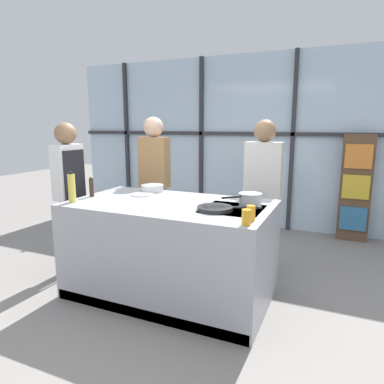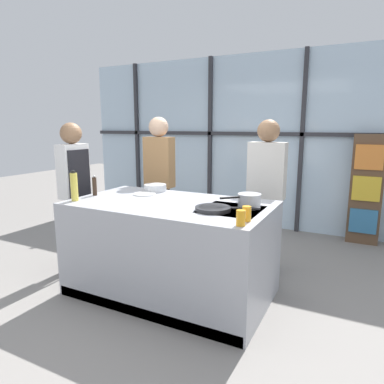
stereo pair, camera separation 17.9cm
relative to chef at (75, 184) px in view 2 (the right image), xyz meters
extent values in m
plane|color=gray|center=(1.31, -0.06, -1.00)|extent=(18.00, 18.00, 0.00)
cube|color=silver|center=(1.31, 2.67, 0.40)|extent=(6.40, 0.04, 2.80)
cube|color=#2D2D33|center=(1.31, 2.62, 0.54)|extent=(6.40, 0.06, 0.06)
cube|color=#2D2D33|center=(-0.99, 2.62, 0.40)|extent=(0.06, 0.06, 2.80)
cube|color=#2D2D33|center=(0.54, 2.62, 0.40)|extent=(0.06, 0.06, 2.80)
cube|color=#2D2D33|center=(2.08, 2.62, 0.40)|extent=(0.06, 0.06, 2.80)
cube|color=brown|center=(3.02, 2.49, -0.22)|extent=(0.42, 0.16, 1.56)
cube|color=teal|center=(3.02, 2.40, -0.66)|extent=(0.36, 0.03, 0.34)
cube|color=gold|center=(3.02, 2.40, -0.19)|extent=(0.36, 0.03, 0.34)
cube|color=orange|center=(3.02, 2.40, 0.24)|extent=(0.36, 0.03, 0.34)
cube|color=#A8AAB2|center=(1.31, -0.06, -0.53)|extent=(1.94, 1.10, 0.94)
cube|color=black|center=(1.94, -0.06, -0.07)|extent=(0.52, 0.52, 0.01)
cube|color=black|center=(1.31, -0.60, -0.95)|extent=(1.91, 0.03, 0.10)
cylinder|color=#38383D|center=(1.82, -0.19, -0.07)|extent=(0.13, 0.13, 0.01)
cylinder|color=#38383D|center=(2.07, -0.19, -0.07)|extent=(0.13, 0.13, 0.01)
cylinder|color=#38383D|center=(1.82, 0.06, -0.07)|extent=(0.13, 0.13, 0.01)
cylinder|color=#38383D|center=(2.07, 0.06, -0.07)|extent=(0.13, 0.13, 0.01)
cylinder|color=black|center=(-0.01, 0.08, -0.58)|extent=(0.12, 0.12, 0.85)
cylinder|color=black|center=(-0.01, -0.08, -0.58)|extent=(0.12, 0.12, 0.85)
cube|color=white|center=(-0.01, 0.00, 0.16)|extent=(0.16, 0.36, 0.61)
sphere|color=#8C6647|center=(-0.01, 0.00, 0.58)|extent=(0.24, 0.24, 0.24)
cube|color=black|center=(0.08, 0.00, -0.07)|extent=(0.02, 0.31, 0.94)
cylinder|color=#47382D|center=(0.70, 0.86, -0.56)|extent=(0.12, 0.12, 0.89)
cylinder|color=#47382D|center=(0.52, 0.86, -0.56)|extent=(0.12, 0.12, 0.89)
cube|color=#A37547|center=(0.61, 0.86, 0.21)|extent=(0.38, 0.17, 0.64)
sphere|color=#D8AD8C|center=(0.61, 0.86, 0.65)|extent=(0.25, 0.25, 0.25)
cylinder|color=#232838|center=(2.10, 0.86, -0.57)|extent=(0.13, 0.13, 0.87)
cylinder|color=#232838|center=(1.92, 0.86, -0.57)|extent=(0.13, 0.13, 0.87)
cube|color=beige|center=(2.01, 0.86, 0.18)|extent=(0.41, 0.18, 0.63)
sphere|color=#8C6647|center=(2.01, 0.86, 0.61)|extent=(0.24, 0.24, 0.24)
cylinder|color=#232326|center=(1.82, -0.19, -0.05)|extent=(0.31, 0.31, 0.04)
cylinder|color=#B26B2D|center=(1.82, -0.19, -0.03)|extent=(0.24, 0.24, 0.01)
cylinder|color=#232326|center=(2.08, -0.08, -0.04)|extent=(0.24, 0.11, 0.02)
cylinder|color=silver|center=(2.07, 0.06, 0.00)|extent=(0.20, 0.20, 0.13)
cylinder|color=silver|center=(2.07, 0.06, 0.06)|extent=(0.21, 0.21, 0.01)
cylinder|color=black|center=(1.93, -0.07, 0.04)|extent=(0.15, 0.14, 0.02)
cylinder|color=white|center=(0.88, 0.13, -0.06)|extent=(0.24, 0.24, 0.01)
cylinder|color=silver|center=(0.87, 0.35, -0.02)|extent=(0.25, 0.25, 0.08)
cylinder|color=#4C4C51|center=(0.87, 0.35, 0.01)|extent=(0.21, 0.21, 0.01)
cylinder|color=#E0CC4C|center=(0.44, -0.43, 0.07)|extent=(0.07, 0.07, 0.28)
cylinder|color=black|center=(0.44, -0.43, 0.23)|extent=(0.04, 0.04, 0.02)
cylinder|color=#332319|center=(0.43, -0.14, 0.03)|extent=(0.05, 0.05, 0.19)
sphere|color=#B2B2B7|center=(0.43, -0.14, 0.14)|extent=(0.03, 0.03, 0.03)
cylinder|color=orange|center=(2.18, -0.51, 0.00)|extent=(0.07, 0.07, 0.12)
cylinder|color=orange|center=(2.18, -0.37, 0.00)|extent=(0.07, 0.07, 0.12)
camera|label=1|loc=(2.80, -2.93, 0.67)|focal=32.00mm
camera|label=2|loc=(2.96, -2.86, 0.67)|focal=32.00mm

